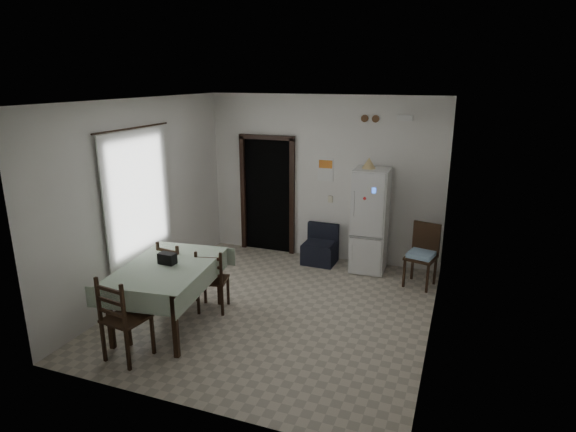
% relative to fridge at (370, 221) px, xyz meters
% --- Properties ---
extents(ground, '(4.50, 4.50, 0.00)m').
position_rel_fridge_xyz_m(ground, '(-0.93, -1.93, -0.88)').
color(ground, '#AEA28E').
rests_on(ground, ground).
extents(ceiling, '(4.20, 4.50, 0.02)m').
position_rel_fridge_xyz_m(ceiling, '(-0.93, -1.93, 2.02)').
color(ceiling, white).
rests_on(ceiling, ground).
extents(wall_back, '(4.20, 0.02, 2.90)m').
position_rel_fridge_xyz_m(wall_back, '(-0.93, 0.32, 0.57)').
color(wall_back, silver).
rests_on(wall_back, ground).
extents(wall_front, '(4.20, 0.02, 2.90)m').
position_rel_fridge_xyz_m(wall_front, '(-0.93, -4.18, 0.57)').
color(wall_front, silver).
rests_on(wall_front, ground).
extents(wall_left, '(0.02, 4.50, 2.90)m').
position_rel_fridge_xyz_m(wall_left, '(-3.03, -1.93, 0.57)').
color(wall_left, silver).
rests_on(wall_left, ground).
extents(wall_right, '(0.02, 4.50, 2.90)m').
position_rel_fridge_xyz_m(wall_right, '(1.17, -1.93, 0.57)').
color(wall_right, silver).
rests_on(wall_right, ground).
extents(doorway, '(1.06, 0.52, 2.22)m').
position_rel_fridge_xyz_m(doorway, '(-1.98, 0.52, 0.18)').
color(doorway, black).
rests_on(doorway, ground).
extents(window_recess, '(0.10, 1.20, 1.60)m').
position_rel_fridge_xyz_m(window_recess, '(-3.08, -2.13, 0.67)').
color(window_recess, silver).
rests_on(window_recess, ground).
extents(curtain, '(0.02, 1.45, 1.85)m').
position_rel_fridge_xyz_m(curtain, '(-2.97, -2.13, 0.67)').
color(curtain, silver).
rests_on(curtain, ground).
extents(curtain_rod, '(0.02, 1.60, 0.02)m').
position_rel_fridge_xyz_m(curtain_rod, '(-2.96, -2.13, 1.62)').
color(curtain_rod, black).
rests_on(curtain_rod, ground).
extents(calendar, '(0.28, 0.02, 0.40)m').
position_rel_fridge_xyz_m(calendar, '(-0.88, 0.31, 0.74)').
color(calendar, white).
rests_on(calendar, ground).
extents(calendar_image, '(0.24, 0.01, 0.14)m').
position_rel_fridge_xyz_m(calendar_image, '(-0.88, 0.30, 0.84)').
color(calendar_image, orange).
rests_on(calendar_image, ground).
extents(light_switch, '(0.08, 0.02, 0.12)m').
position_rel_fridge_xyz_m(light_switch, '(-0.78, 0.31, 0.22)').
color(light_switch, beige).
rests_on(light_switch, ground).
extents(vent_left, '(0.12, 0.03, 0.12)m').
position_rel_fridge_xyz_m(vent_left, '(-0.23, 0.30, 1.64)').
color(vent_left, brown).
rests_on(vent_left, ground).
extents(vent_right, '(0.12, 0.03, 0.12)m').
position_rel_fridge_xyz_m(vent_right, '(-0.05, 0.30, 1.64)').
color(vent_right, brown).
rests_on(vent_right, ground).
extents(emergency_light, '(0.25, 0.07, 0.09)m').
position_rel_fridge_xyz_m(emergency_light, '(0.42, 0.28, 1.67)').
color(emergency_light, white).
rests_on(emergency_light, ground).
extents(fridge, '(0.58, 0.58, 1.75)m').
position_rel_fridge_xyz_m(fridge, '(0.00, 0.00, 0.00)').
color(fridge, silver).
rests_on(fridge, ground).
extents(tan_cone, '(0.24, 0.24, 0.18)m').
position_rel_fridge_xyz_m(tan_cone, '(-0.07, 0.00, 0.97)').
color(tan_cone, tan).
rests_on(tan_cone, fridge).
extents(navy_seat, '(0.57, 0.55, 0.68)m').
position_rel_fridge_xyz_m(navy_seat, '(-0.86, 0.00, -0.54)').
color(navy_seat, black).
rests_on(navy_seat, ground).
extents(corner_chair, '(0.52, 0.52, 0.99)m').
position_rel_fridge_xyz_m(corner_chair, '(0.89, -0.38, -0.38)').
color(corner_chair, black).
rests_on(corner_chair, ground).
extents(dining_table, '(1.26, 1.75, 0.85)m').
position_rel_fridge_xyz_m(dining_table, '(-2.08, -2.80, -0.45)').
color(dining_table, '#9BAE95').
rests_on(dining_table, ground).
extents(black_bag, '(0.23, 0.14, 0.14)m').
position_rel_fridge_xyz_m(black_bag, '(-2.10, -2.76, 0.05)').
color(black_bag, black).
rests_on(black_bag, dining_table).
extents(dining_chair_far_left, '(0.47, 0.47, 0.97)m').
position_rel_fridge_xyz_m(dining_chair_far_left, '(-2.32, -2.23, -0.39)').
color(dining_chair_far_left, black).
rests_on(dining_chair_far_left, ground).
extents(dining_chair_far_right, '(0.48, 0.48, 0.92)m').
position_rel_fridge_xyz_m(dining_chair_far_right, '(-1.76, -2.22, -0.41)').
color(dining_chair_far_right, black).
rests_on(dining_chair_far_right, ground).
extents(dining_chair_near_head, '(0.51, 0.51, 1.05)m').
position_rel_fridge_xyz_m(dining_chair_near_head, '(-2.09, -3.65, -0.35)').
color(dining_chair_near_head, black).
rests_on(dining_chair_near_head, ground).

